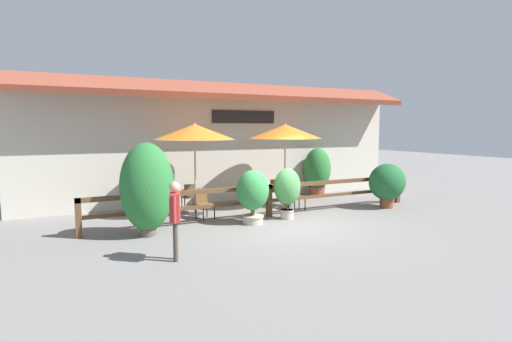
{
  "coord_description": "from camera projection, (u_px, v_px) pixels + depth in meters",
  "views": [
    {
      "loc": [
        -5.51,
        -9.11,
        2.59
      ],
      "look_at": [
        -0.24,
        1.42,
        1.35
      ],
      "focal_mm": 28.0,
      "sensor_mm": 36.0,
      "label": 1
    }
  ],
  "objects": [
    {
      "name": "chair_middle_streetside",
      "position": [
        296.0,
        195.0,
        12.77
      ],
      "size": [
        0.44,
        0.44,
        0.84
      ],
      "rotation": [
        0.0,
        0.0,
        -0.05
      ],
      "color": "brown",
      "rests_on": "ground"
    },
    {
      "name": "potted_plant_small_flowering",
      "position": [
        317.0,
        171.0,
        15.42
      ],
      "size": [
        1.07,
        0.96,
        1.84
      ],
      "color": "brown",
      "rests_on": "ground"
    },
    {
      "name": "potted_plant_corner_fern",
      "position": [
        147.0,
        188.0,
        9.54
      ],
      "size": [
        1.28,
        1.15,
        2.26
      ],
      "color": "#564C47",
      "rests_on": "ground"
    },
    {
      "name": "chair_near_wallside",
      "position": [
        189.0,
        195.0,
        12.7
      ],
      "size": [
        0.43,
        0.43,
        0.84
      ],
      "rotation": [
        0.0,
        0.0,
        3.11
      ],
      "color": "brown",
      "rests_on": "ground"
    },
    {
      "name": "chair_middle_wallside",
      "position": [
        275.0,
        190.0,
        13.89
      ],
      "size": [
        0.5,
        0.5,
        0.84
      ],
      "rotation": [
        0.0,
        0.0,
        2.91
      ],
      "color": "brown",
      "rests_on": "ground"
    },
    {
      "name": "dining_table_near",
      "position": [
        196.0,
        195.0,
        12.05
      ],
      "size": [
        0.87,
        0.87,
        0.73
      ],
      "color": "#4C3826",
      "rests_on": "ground"
    },
    {
      "name": "patio_railing",
      "position": [
        269.0,
        193.0,
        11.68
      ],
      "size": [
        10.4,
        0.14,
        0.95
      ],
      "color": "brown",
      "rests_on": "ground"
    },
    {
      "name": "patio_umbrella_near",
      "position": [
        195.0,
        132.0,
        11.85
      ],
      "size": [
        2.39,
        2.39,
        2.76
      ],
      "color": "#B7B2A8",
      "rests_on": "ground"
    },
    {
      "name": "potted_plant_entrance_palm",
      "position": [
        287.0,
        189.0,
        11.39
      ],
      "size": [
        0.78,
        0.7,
        1.46
      ],
      "color": "#B7AD99",
      "rests_on": "ground"
    },
    {
      "name": "building_facade",
      "position": [
        229.0,
        140.0,
        14.25
      ],
      "size": [
        14.28,
        1.49,
        4.23
      ],
      "color": "#BCB7A8",
      "rests_on": "ground"
    },
    {
      "name": "patio_umbrella_middle",
      "position": [
        285.0,
        132.0,
        13.11
      ],
      "size": [
        2.39,
        2.39,
        2.76
      ],
      "color": "#B7B2A8",
      "rests_on": "ground"
    },
    {
      "name": "potted_plant_broad_leaf",
      "position": [
        253.0,
        193.0,
        10.84
      ],
      "size": [
        0.91,
        0.82,
        1.47
      ],
      "color": "#B7AD99",
      "rests_on": "ground"
    },
    {
      "name": "dining_table_middle",
      "position": [
        285.0,
        189.0,
        13.31
      ],
      "size": [
        0.87,
        0.87,
        0.73
      ],
      "color": "#4C3826",
      "rests_on": "ground"
    },
    {
      "name": "chair_near_streetside",
      "position": [
        204.0,
        203.0,
        11.43
      ],
      "size": [
        0.51,
        0.51,
        0.84
      ],
      "rotation": [
        0.0,
        0.0,
        0.26
      ],
      "color": "brown",
      "rests_on": "ground"
    },
    {
      "name": "ground_plane",
      "position": [
        287.0,
        224.0,
        10.82
      ],
      "size": [
        60.0,
        60.0,
        0.0
      ],
      "primitive_type": "plane",
      "color": "slate"
    },
    {
      "name": "pedestrian",
      "position": [
        175.0,
        210.0,
        7.76
      ],
      "size": [
        0.31,
        0.53,
        1.57
      ],
      "rotation": [
        0.0,
        0.0,
        -1.88
      ],
      "color": "#42382D",
      "rests_on": "ground"
    },
    {
      "name": "potted_plant_tall_tropical",
      "position": [
        387.0,
        183.0,
        13.0
      ],
      "size": [
        1.22,
        1.1,
        1.45
      ],
      "color": "brown",
      "rests_on": "ground"
    }
  ]
}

